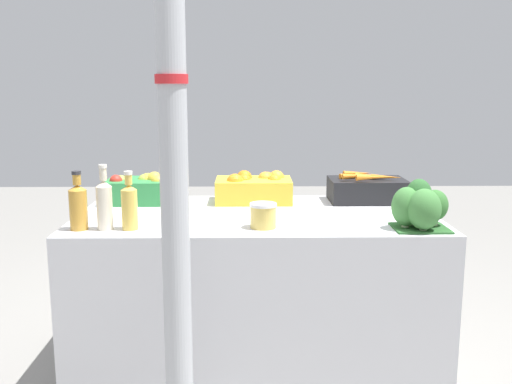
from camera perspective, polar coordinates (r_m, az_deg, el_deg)
ground_plane at (r=2.88m, az=0.00°, el=-16.94°), size 10.00×10.00×0.00m
market_table at (r=2.72m, az=0.00°, el=-9.90°), size 1.62×0.85×0.75m
support_pole at (r=1.88m, az=-8.37°, el=8.35°), size 0.11×0.11×2.52m
apple_crate at (r=2.92m, az=-11.01°, el=0.32°), size 0.38×0.25×0.15m
orange_crate at (r=2.87m, az=-0.19°, el=0.43°), size 0.38×0.25×0.15m
carrot_crate at (r=2.93m, az=11.04°, el=0.29°), size 0.38×0.25×0.15m
broccoli_pile at (r=2.41m, az=15.99°, el=-1.33°), size 0.24×0.21×0.20m
juice_bottle_amber at (r=2.41m, az=-17.36°, el=-1.30°), size 0.07×0.07×0.24m
juice_bottle_cloudy at (r=2.38m, az=-14.92°, el=-1.07°), size 0.06×0.06×0.27m
juice_bottle_golden at (r=2.36m, az=-12.54°, el=-1.32°), size 0.07×0.07×0.24m
pickle_jar at (r=2.34m, az=0.73°, el=-2.36°), size 0.11×0.11×0.10m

